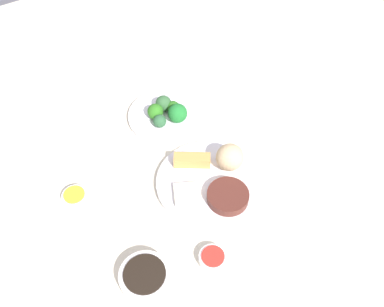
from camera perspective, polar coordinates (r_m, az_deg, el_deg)
The scene contains 18 objects.
tabletop at distance 1.08m, azimuth 0.05°, elevation -5.01°, with size 2.20×2.20×0.02m, color beige.
main_plate at distance 1.07m, azimuth 2.32°, elevation -3.95°, with size 0.27×0.27×0.02m, color white.
rice_scoop at distance 1.07m, azimuth 5.27°, elevation -0.68°, with size 0.07×0.07×0.07m, color tan.
spring_roll at distance 1.09m, azimuth 0.00°, elevation -0.91°, with size 0.09×0.03×0.03m, color tan.
crab_rangoon_wonton at distance 1.04m, azimuth -0.62°, elevation -5.45°, with size 0.06×0.07×0.01m, color beige.
stir_fry_heap at distance 1.03m, azimuth 4.86°, elevation -5.77°, with size 0.10×0.10×0.02m, color #4F241C.
broccoli_plate at distance 1.23m, azimuth -3.42°, elevation 5.14°, with size 0.22×0.22×0.01m, color white.
broccoli_floret_0 at distance 1.22m, azimuth -3.87°, elevation 6.78°, with size 0.05×0.05×0.05m, color #335E34.
broccoli_floret_1 at distance 1.19m, azimuth -1.95°, elevation 5.47°, with size 0.05×0.05×0.05m, color #1F732C.
broccoli_floret_2 at distance 1.22m, azimuth -2.58°, elevation 6.27°, with size 0.04×0.04×0.04m, color #29661D.
broccoli_floret_3 at distance 1.20m, azimuth -4.97°, elevation 5.67°, with size 0.05×0.05×0.05m, color #2C721E.
broccoli_floret_5 at distance 1.18m, azimuth -4.38°, elevation 4.38°, with size 0.04×0.04×0.04m, color #2C5B36.
soy_sauce_bowl at distance 0.95m, azimuth -6.34°, elevation -16.29°, with size 0.11×0.11×0.03m, color white.
soy_sauce_bowl_liquid at distance 0.93m, azimuth -6.44°, elevation -15.86°, with size 0.09×0.09×0.00m, color black.
sauce_ramekin_sweet_and_sour at distance 0.97m, azimuth 2.82°, elevation -14.00°, with size 0.06×0.06×0.02m, color white.
sauce_ramekin_sweet_and_sour_liquid at distance 0.96m, azimuth 2.85°, elevation -13.68°, with size 0.05×0.05×0.00m, color red.
sauce_ramekin_hot_mustard at distance 1.08m, azimuth -15.50°, elevation -5.72°, with size 0.06×0.06×0.02m, color white.
sauce_ramekin_hot_mustard_liquid at distance 1.07m, azimuth -15.63°, elevation -5.35°, with size 0.05×0.05×0.00m, color yellow.
Camera 1 is at (0.52, -0.32, 0.90)m, focal length 39.50 mm.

